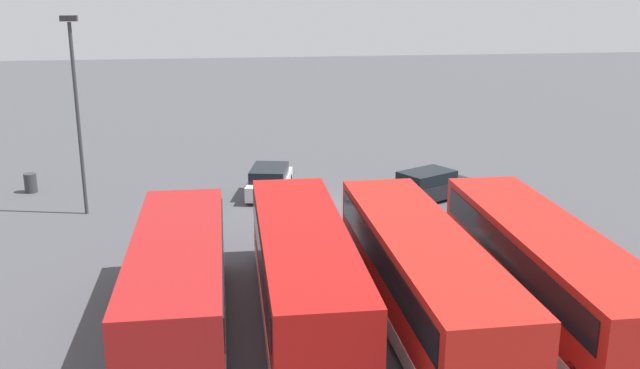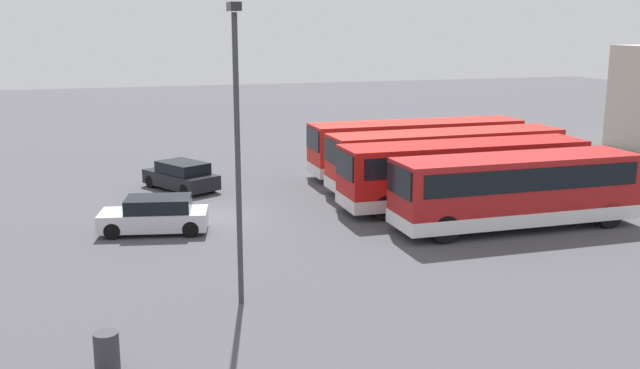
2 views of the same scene
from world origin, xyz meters
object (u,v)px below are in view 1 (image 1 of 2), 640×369
(bus_single_deck_third, at_px, (304,271))
(lamp_post_tall, at_px, (77,102))
(bus_single_deck_second, at_px, (421,275))
(car_small_green, at_px, (270,181))
(bus_single_deck_fourth, at_px, (179,282))
(bus_single_deck_near_end, at_px, (546,270))
(car_hatchback_silver, at_px, (429,186))
(waste_bin_yellow, at_px, (31,183))

(bus_single_deck_third, xyz_separation_m, lamp_post_tall, (8.40, -11.80, 3.40))
(lamp_post_tall, bearing_deg, bus_single_deck_third, 125.46)
(bus_single_deck_second, bearing_deg, car_small_green, -76.55)
(bus_single_deck_fourth, xyz_separation_m, car_small_green, (-3.62, -13.93, -0.92))
(bus_single_deck_near_end, relative_size, car_hatchback_silver, 2.61)
(bus_single_deck_fourth, distance_m, lamp_post_tall, 13.47)
(car_hatchback_silver, bearing_deg, lamp_post_tall, -0.37)
(bus_single_deck_third, relative_size, lamp_post_tall, 1.31)
(bus_single_deck_fourth, xyz_separation_m, waste_bin_yellow, (8.01, -16.03, -1.14))
(bus_single_deck_fourth, height_order, waste_bin_yellow, bus_single_deck_fourth)
(bus_single_deck_third, bearing_deg, waste_bin_yellow, -53.29)
(bus_single_deck_third, distance_m, waste_bin_yellow, 19.59)
(bus_single_deck_fourth, height_order, lamp_post_tall, lamp_post_tall)
(bus_single_deck_near_end, distance_m, lamp_post_tall, 20.45)
(bus_single_deck_second, relative_size, car_small_green, 2.69)
(bus_single_deck_second, distance_m, car_hatchback_silver, 13.18)
(bus_single_deck_fourth, xyz_separation_m, car_hatchback_silver, (-11.02, -12.05, -0.92))
(bus_single_deck_near_end, relative_size, bus_single_deck_third, 1.04)
(car_hatchback_silver, bearing_deg, bus_single_deck_third, 57.85)
(lamp_post_tall, distance_m, waste_bin_yellow, 6.82)
(car_small_green, bearing_deg, bus_single_deck_fourth, 75.43)
(bus_single_deck_second, height_order, waste_bin_yellow, bus_single_deck_second)
(bus_single_deck_near_end, height_order, bus_single_deck_second, same)
(bus_single_deck_near_end, bearing_deg, bus_single_deck_third, -7.72)
(bus_single_deck_second, distance_m, bus_single_deck_third, 3.50)
(bus_single_deck_near_end, distance_m, waste_bin_yellow, 25.21)
(bus_single_deck_near_end, relative_size, bus_single_deck_second, 0.98)
(lamp_post_tall, bearing_deg, bus_single_deck_near_end, 140.70)
(lamp_post_tall, bearing_deg, car_hatchback_silver, 179.63)
(bus_single_deck_third, bearing_deg, car_hatchback_silver, -122.15)
(waste_bin_yellow, bearing_deg, lamp_post_tall, 130.28)
(bus_single_deck_second, xyz_separation_m, waste_bin_yellow, (15.09, -16.52, -1.15))
(lamp_post_tall, bearing_deg, bus_single_deck_fourth, 111.25)
(bus_single_deck_near_end, bearing_deg, lamp_post_tall, -39.30)
(car_hatchback_silver, height_order, lamp_post_tall, lamp_post_tall)
(bus_single_deck_near_end, xyz_separation_m, bus_single_deck_fourth, (10.88, -0.62, -0.00))
(bus_single_deck_third, height_order, waste_bin_yellow, bus_single_deck_third)
(car_small_green, distance_m, lamp_post_tall, 9.57)
(bus_single_deck_third, bearing_deg, car_small_green, -89.78)
(bus_single_deck_near_end, xyz_separation_m, car_hatchback_silver, (-0.14, -12.67, -0.92))
(waste_bin_yellow, bearing_deg, bus_single_deck_third, 126.71)
(car_hatchback_silver, xyz_separation_m, lamp_post_tall, (15.75, -0.10, 4.32))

